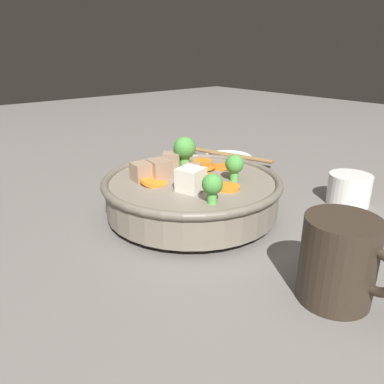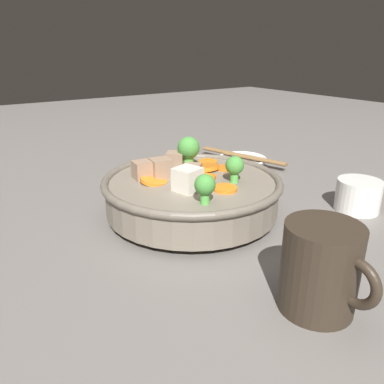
{
  "view_description": "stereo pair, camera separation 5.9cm",
  "coord_description": "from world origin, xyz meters",
  "px_view_note": "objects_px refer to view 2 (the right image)",
  "views": [
    {
      "loc": [
        0.42,
        -0.36,
        0.25
      ],
      "look_at": [
        0.0,
        0.0,
        0.04
      ],
      "focal_mm": 35.0,
      "sensor_mm": 36.0,
      "label": 1
    },
    {
      "loc": [
        0.46,
        -0.31,
        0.25
      ],
      "look_at": [
        0.0,
        0.0,
        0.04
      ],
      "focal_mm": 35.0,
      "sensor_mm": 36.0,
      "label": 2
    }
  ],
  "objects_px": {
    "side_saucer": "(242,160)",
    "chopsticks_pair": "(242,156)",
    "stirfry_bowl": "(192,191)",
    "dark_mug": "(321,268)",
    "tea_cup": "(358,195)"
  },
  "relations": [
    {
      "from": "stirfry_bowl",
      "to": "tea_cup",
      "type": "xyz_separation_m",
      "value": [
        0.14,
        0.24,
        -0.02
      ]
    },
    {
      "from": "side_saucer",
      "to": "chopsticks_pair",
      "type": "relative_size",
      "value": 0.53
    },
    {
      "from": "stirfry_bowl",
      "to": "dark_mug",
      "type": "height_order",
      "value": "stirfry_bowl"
    },
    {
      "from": "dark_mug",
      "to": "stirfry_bowl",
      "type": "bearing_deg",
      "value": 174.95
    },
    {
      "from": "stirfry_bowl",
      "to": "dark_mug",
      "type": "bearing_deg",
      "value": -5.05
    },
    {
      "from": "tea_cup",
      "to": "dark_mug",
      "type": "bearing_deg",
      "value": -64.24
    },
    {
      "from": "side_saucer",
      "to": "tea_cup",
      "type": "distance_m",
      "value": 0.31
    },
    {
      "from": "dark_mug",
      "to": "chopsticks_pair",
      "type": "xyz_separation_m",
      "value": [
        -0.44,
        0.28,
        -0.03
      ]
    },
    {
      "from": "tea_cup",
      "to": "dark_mug",
      "type": "relative_size",
      "value": 0.69
    },
    {
      "from": "stirfry_bowl",
      "to": "tea_cup",
      "type": "distance_m",
      "value": 0.27
    },
    {
      "from": "side_saucer",
      "to": "dark_mug",
      "type": "xyz_separation_m",
      "value": [
        0.44,
        -0.28,
        0.04
      ]
    },
    {
      "from": "side_saucer",
      "to": "chopsticks_pair",
      "type": "distance_m",
      "value": 0.01
    },
    {
      "from": "side_saucer",
      "to": "dark_mug",
      "type": "height_order",
      "value": "dark_mug"
    },
    {
      "from": "stirfry_bowl",
      "to": "dark_mug",
      "type": "distance_m",
      "value": 0.26
    },
    {
      "from": "stirfry_bowl",
      "to": "chopsticks_pair",
      "type": "relative_size",
      "value": 1.29
    }
  ]
}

